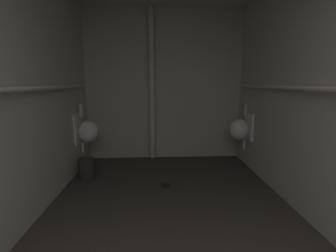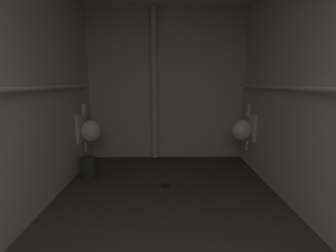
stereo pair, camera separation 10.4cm
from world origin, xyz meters
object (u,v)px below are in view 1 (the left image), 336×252
at_px(floor_drain, 166,185).
at_px(waste_bin, 87,168).
at_px(urinal_left_mid, 87,131).
at_px(urinal_right_mid, 240,129).
at_px(standpipe_back_wall, 152,86).

distance_m(floor_drain, waste_bin, 1.16).
xyz_separation_m(floor_drain, waste_bin, (-1.12, 0.30, 0.14)).
distance_m(urinal_left_mid, urinal_right_mid, 2.40).
height_order(urinal_right_mid, floor_drain, urinal_right_mid).
bearing_deg(standpipe_back_wall, floor_drain, -80.46).
distance_m(urinal_left_mid, floor_drain, 1.47).
height_order(urinal_left_mid, standpipe_back_wall, standpipe_back_wall).
height_order(urinal_right_mid, standpipe_back_wall, standpipe_back_wall).
height_order(urinal_right_mid, waste_bin, urinal_right_mid).
xyz_separation_m(urinal_left_mid, floor_drain, (1.18, -0.63, -0.62)).
height_order(urinal_left_mid, floor_drain, urinal_left_mid).
relative_size(floor_drain, waste_bin, 0.47).
bearing_deg(urinal_left_mid, standpipe_back_wall, 26.86).
bearing_deg(urinal_left_mid, urinal_right_mid, 1.25).
bearing_deg(waste_bin, urinal_left_mid, 100.37).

